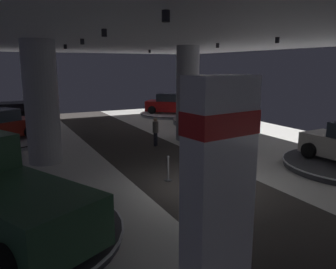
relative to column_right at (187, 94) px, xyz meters
The scene contains 15 objects.
ground 8.54m from the column_right, 115.24° to the right, with size 24.00×44.00×0.06m.
ceiling_with_spotlights 8.54m from the column_right, 115.24° to the right, with size 24.00×44.00×0.39m.
column_right is the anchor object (origin of this frame).
column_left 8.32m from the column_right, behind, with size 1.48×1.48×5.50m.
brand_sign_pylon 14.82m from the column_right, 118.11° to the right, with size 1.34×0.82×4.26m.
display_platform_far_right 6.20m from the column_right, 47.58° to the left, with size 4.65×4.65×0.37m.
display_car_far_right 5.85m from the column_right, 47.38° to the left, with size 2.35×4.30×1.71m.
display_platform_near_left 13.32m from the column_right, 139.72° to the right, with size 5.68×5.68×0.25m.
pickup_truck_near_left 13.08m from the column_right, 141.09° to the right, with size 4.39×5.68×2.30m.
display_platform_deep_right 10.22m from the column_right, 68.66° to the left, with size 5.32×5.32×0.23m.
display_car_deep_right 10.05m from the column_right, 68.83° to the left, with size 4.36×4.11×1.71m.
visitor_walking_near 3.09m from the column_right, 164.36° to the right, with size 0.32×0.32×1.59m.
stanchion_a 7.85m from the column_right, 125.47° to the right, with size 0.28×0.28×1.01m.
stanchion_b 4.89m from the column_right, 80.66° to the right, with size 0.28×0.28×1.01m.
stanchion_c 7.08m from the column_right, 112.29° to the right, with size 0.28×0.28×1.01m.
Camera 1 is at (-6.47, -9.85, 4.40)m, focal length 35.91 mm.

